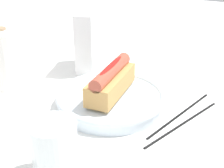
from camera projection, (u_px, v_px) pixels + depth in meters
ground_plane at (108, 109)px, 0.63m from camera, size 2.40×2.40×0.00m
serving_bowl at (112, 99)px, 0.64m from camera, size 0.23×0.23×0.03m
hotdog_front at (112, 80)px, 0.62m from camera, size 0.15×0.05×0.06m
water_glass at (55, 152)px, 0.44m from camera, size 0.07×0.07×0.09m
paper_towel_roll at (3, 57)px, 0.71m from camera, size 0.11×0.11×0.13m
napkin_box at (88, 40)px, 0.79m from camera, size 0.12×0.07×0.15m
chopstick_near at (180, 114)px, 0.61m from camera, size 0.21×0.08×0.01m
chopstick_far at (183, 123)px, 0.58m from camera, size 0.20×0.09×0.01m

